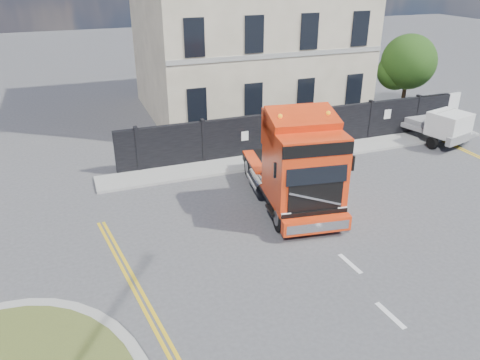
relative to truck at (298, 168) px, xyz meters
name	(u,v)px	position (x,y,z in m)	size (l,w,h in m)	color
ground	(258,277)	(-2.96, -3.40, -1.71)	(120.00, 120.00, 0.00)	#424244
hoarding_fence	(310,128)	(3.59, 5.60, -0.71)	(18.80, 0.25, 2.00)	black
georgian_building	(246,13)	(3.04, 13.10, 4.06)	(12.30, 10.30, 12.80)	beige
tree	(405,64)	(11.41, 8.70, 1.34)	(3.20, 3.20, 4.80)	#382619
pavement_far	(308,154)	(3.04, 4.70, -1.65)	(20.00, 1.60, 0.12)	gray
truck	(298,168)	(0.00, 0.00, 0.00)	(3.25, 6.64, 3.82)	black
flatbed_pickup	(441,126)	(10.08, 3.78, -0.75)	(2.68, 4.59, 1.78)	slate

